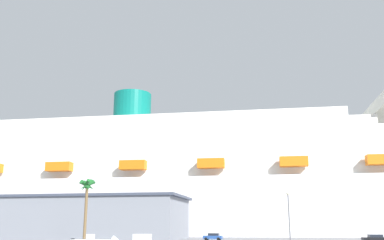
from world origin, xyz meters
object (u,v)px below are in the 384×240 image
Objects in this scene: cruise_ship at (218,187)px; parked_car_blue_suv at (213,237)px; parked_car_green_wagon at (4,236)px; parked_car_black_coupe at (375,238)px; street_lamp at (289,211)px; palm_tree at (87,192)px.

cruise_ship reaches higher than parked_car_blue_suv.
parked_car_black_coupe is at bearing -4.30° from parked_car_green_wagon.
cruise_ship is 53.56× the size of parked_car_black_coupe.
parked_car_green_wagon is at bearing 175.70° from parked_car_black_coupe.
parked_car_green_wagon is at bearing -177.52° from parked_car_blue_suv.
parked_car_blue_suv is at bearing 119.63° from street_lamp.
cruise_ship is 56.28× the size of parked_car_blue_suv.
street_lamp reaches higher than parked_car_black_coupe.
street_lamp is 1.94× the size of parked_car_blue_suv.
parked_car_blue_suv is at bearing 2.48° from parked_car_green_wagon.
parked_car_blue_suv is 50.99m from parked_car_green_wagon.
parked_car_blue_suv is at bearing 165.49° from parked_car_black_coupe.
palm_tree is 38.11m from parked_car_green_wagon.
street_lamp is at bearing -129.59° from parked_car_black_coupe.
parked_car_black_coupe is (53.42, 15.05, -8.53)m from palm_tree.
parked_car_green_wagon is (-67.20, 26.38, -4.70)m from street_lamp.
cruise_ship is 71.37m from palm_tree.
cruise_ship reaches higher than parked_car_black_coupe.
parked_car_green_wagon is (-30.39, 21.35, -8.53)m from palm_tree.
palm_tree reaches higher than parked_car_blue_suv.
parked_car_blue_suv is (20.55, 23.56, -8.53)m from palm_tree.
street_lamp is 72.35m from parked_car_green_wagon.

